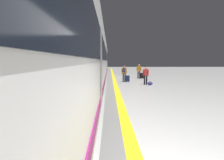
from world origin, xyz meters
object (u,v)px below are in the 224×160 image
duffel_bag_near (150,83)px  passenger_near (146,74)px  passenger_far (139,70)px  high_speed_train (79,53)px  suitcase_mid (128,79)px  passenger_mid (124,72)px  suitcase_far (142,76)px

duffel_bag_near → passenger_near: bearing=134.0°
passenger_far → high_speed_train: bearing=-114.7°
passenger_near → suitcase_mid: size_ratio=2.49×
passenger_far → passenger_near: bearing=-93.1°
high_speed_train → passenger_far: bearing=65.3°
passenger_near → passenger_mid: bearing=128.6°
suitcase_mid → passenger_far: size_ratio=0.38×
passenger_near → duffel_bag_near: size_ratio=3.67×
duffel_bag_near → passenger_mid: passenger_mid is taller
high_speed_train → suitcase_mid: bearing=65.0°
passenger_near → high_speed_train: bearing=-131.2°
passenger_near → suitcase_far: passenger_near is taller
passenger_near → duffel_bag_near: (0.32, -0.33, -0.78)m
high_speed_train → suitcase_far: (5.47, 10.86, -2.14)m
duffel_bag_near → passenger_far: 6.07m
suitcase_far → passenger_far: bearing=132.9°
suitcase_mid → suitcase_far: (2.00, 3.41, 0.01)m
passenger_mid → passenger_near: bearing=-51.4°
passenger_near → passenger_far: (0.31, 5.68, 0.06)m
high_speed_train → passenger_far: size_ratio=19.78×
high_speed_train → suitcase_mid: high_speed_train is taller
high_speed_train → duffel_bag_near: 7.69m
high_speed_train → suitcase_far: high_speed_train is taller
suitcase_mid → passenger_far: passenger_far is taller
high_speed_train → duffel_bag_near: (5.16, 5.20, -2.35)m
passenger_mid → passenger_far: (2.00, 3.56, 0.02)m
passenger_mid → suitcase_far: 4.01m
suitcase_far → duffel_bag_near: bearing=-93.2°
suitcase_mid → suitcase_far: size_ratio=0.97×
suitcase_mid → duffel_bag_near: bearing=-53.2°
high_speed_train → suitcase_mid: (3.47, 7.45, -2.15)m
passenger_mid → suitcase_mid: 0.74m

